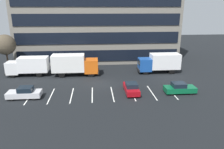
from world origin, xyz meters
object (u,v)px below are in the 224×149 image
object	(u,v)px
box_truck_white	(28,65)
sedan_silver	(25,93)
box_truck_blue	(160,62)
sedan_forest	(180,88)
bare_tree	(5,45)
box_truck_orange	(74,64)
sedan_maroon	(131,88)

from	to	relation	value
box_truck_white	sedan_silver	size ratio (longest dim) A/B	1.65
sedan_silver	box_truck_blue	bearing A→B (deg)	25.10
sedan_forest	box_truck_blue	bearing A→B (deg)	89.54
sedan_forest	bare_tree	xyz separation A→B (m)	(-27.76, 13.04, 4.31)
box_truck_orange	sedan_maroon	bearing A→B (deg)	-46.09
box_truck_blue	sedan_forest	bearing A→B (deg)	-90.46
sedan_silver	bare_tree	distance (m)	15.27
sedan_maroon	bare_tree	xyz separation A→B (m)	(-21.06, 12.42, 4.31)
box_truck_blue	bare_tree	bearing A→B (deg)	173.58
box_truck_orange	bare_tree	size ratio (longest dim) A/B	1.17
box_truck_white	sedan_silver	xyz separation A→B (m)	(2.17, -9.99, -1.13)
box_truck_blue	box_truck_white	bearing A→B (deg)	179.75
box_truck_orange	box_truck_white	bearing A→B (deg)	176.32
box_truck_orange	sedan_silver	size ratio (longest dim) A/B	1.85
sedan_forest	bare_tree	bearing A→B (deg)	154.84
box_truck_blue	bare_tree	distance (m)	28.19
box_truck_white	sedan_maroon	world-z (taller)	box_truck_white
bare_tree	box_truck_blue	bearing A→B (deg)	-6.42
box_truck_blue	sedan_maroon	world-z (taller)	box_truck_blue
sedan_forest	sedan_silver	bearing A→B (deg)	179.92
sedan_silver	bare_tree	xyz separation A→B (m)	(-6.74, 13.02, 4.30)
sedan_maroon	bare_tree	bearing A→B (deg)	149.48
box_truck_blue	box_truck_orange	bearing A→B (deg)	-178.47
box_truck_white	bare_tree	world-z (taller)	bare_tree
sedan_silver	sedan_forest	bearing A→B (deg)	-0.08
box_truck_orange	box_truck_white	world-z (taller)	box_truck_orange
sedan_maroon	box_truck_orange	bearing A→B (deg)	133.91
sedan_silver	sedan_maroon	bearing A→B (deg)	2.40
sedan_forest	box_truck_orange	bearing A→B (deg)	148.07
box_truck_orange	box_truck_white	size ratio (longest dim) A/B	1.12
sedan_silver	bare_tree	bearing A→B (deg)	117.38
box_truck_white	box_truck_blue	bearing A→B (deg)	-0.25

